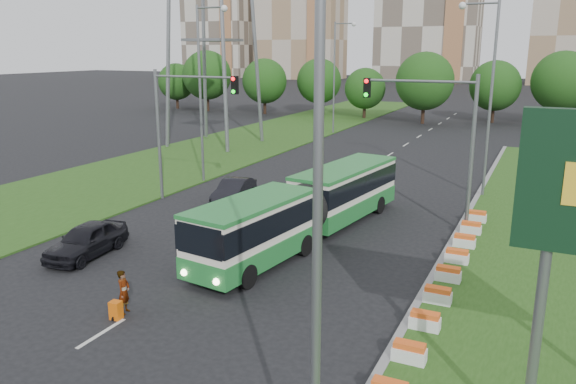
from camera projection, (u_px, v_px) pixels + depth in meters
The scene contains 16 objects.
ground at pixel (265, 283), 22.65m from camera, with size 360.00×360.00×0.00m, color black.
median_kerb at pixel (452, 242), 27.14m from camera, with size 0.30×60.00×0.18m, color gray.
left_verge at pixel (217, 150), 51.98m from camera, with size 12.00×110.00×0.10m, color #244C15.
lane_markings at pixel (354, 177), 41.42m from camera, with size 0.20×100.00×0.01m, color beige, non-canonical shape.
flower_planters at pixel (443, 284), 21.44m from camera, with size 1.10×20.30×0.60m, color white, non-canonical shape.
traffic_mast_median at pixel (440, 127), 28.12m from camera, with size 5.76×0.32×8.00m.
traffic_mast_left at pixel (179, 115), 33.50m from camera, with size 5.76×0.32×8.00m.
street_lamps at pixel (299, 108), 31.17m from camera, with size 36.00×60.00×12.00m, color slate, non-canonical shape.
tree_line at pixel (557, 90), 65.64m from camera, with size 120.00×8.00×9.00m, color #194512, non-canonical shape.
apartment_tower_west at pixel (301, 0), 175.05m from camera, with size 26.00×15.00×48.00m, color #BEAE99.
midrise_west at pixel (220, 22), 188.90m from camera, with size 22.00×14.00×36.00m, color beige.
articulated_bus at pixel (307, 207), 27.66m from camera, with size 2.48×15.88×2.61m.
car_left_near at pixel (87, 240), 25.44m from camera, with size 1.78×4.43×1.51m, color black.
car_left_far at pixel (234, 191), 34.40m from camera, with size 1.52×4.36×1.44m, color black.
pedestrian at pixel (124, 292), 19.89m from camera, with size 0.59×0.39×1.61m, color gray.
shopping_trolley at pixel (116, 310), 19.54m from camera, with size 0.38×0.41×0.66m.
Camera 1 is at (9.80, -18.64, 9.15)m, focal length 35.00 mm.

